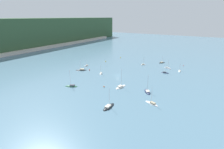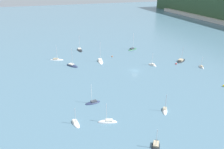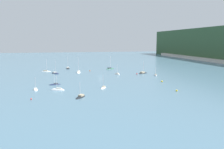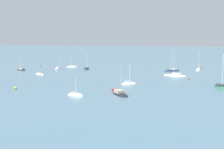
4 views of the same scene
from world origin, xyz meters
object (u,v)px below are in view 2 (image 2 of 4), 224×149
at_px(sailboat_0, 108,122).
at_px(sailboat_6, 132,49).
at_px(sailboat_5, 152,65).
at_px(mooring_buoy_3, 176,64).
at_px(sailboat_1, 80,50).
at_px(sailboat_8, 76,123).
at_px(sailboat_11, 156,147).
at_px(mooring_buoy_2, 224,86).
at_px(sailboat_10, 201,67).
at_px(sailboat_4, 165,111).
at_px(sailboat_2, 93,103).
at_px(sailboat_9, 100,61).
at_px(mooring_buoy_4, 112,56).
at_px(sailboat_7, 72,66).
at_px(sailboat_12, 181,61).
at_px(sailboat_3, 57,60).

relative_size(sailboat_0, sailboat_6, 0.70).
distance_m(sailboat_5, mooring_buoy_3, 12.86).
relative_size(sailboat_1, sailboat_8, 1.62).
distance_m(sailboat_11, mooring_buoy_3, 65.31).
xyz_separation_m(sailboat_1, mooring_buoy_2, (69.16, 47.07, 0.32)).
distance_m(sailboat_1, sailboat_11, 91.60).
relative_size(sailboat_8, sailboat_10, 0.97).
height_order(sailboat_4, sailboat_6, sailboat_6).
bearing_deg(sailboat_2, sailboat_4, 144.99).
relative_size(sailboat_9, sailboat_11, 1.75).
xyz_separation_m(sailboat_8, mooring_buoy_4, (-55.49, 31.22, 0.27)).
relative_size(sailboat_6, sailboat_7, 1.06).
distance_m(sailboat_2, sailboat_5, 46.63).
distance_m(sailboat_8, mooring_buoy_2, 63.46).
relative_size(sailboat_12, mooring_buoy_4, 12.41).
height_order(sailboat_1, sailboat_3, sailboat_1).
bearing_deg(sailboat_9, sailboat_11, 5.59).
bearing_deg(mooring_buoy_4, sailboat_4, -1.02).
distance_m(sailboat_3, sailboat_11, 80.24).
xyz_separation_m(sailboat_7, mooring_buoy_3, (15.45, 52.14, 0.31)).
distance_m(sailboat_11, mooring_buoy_4, 74.05).
xyz_separation_m(sailboat_1, mooring_buoy_3, (40.61, 43.13, 0.29)).
bearing_deg(sailboat_7, sailboat_8, -42.44).
relative_size(sailboat_1, sailboat_10, 1.58).
bearing_deg(sailboat_7, sailboat_6, 76.89).
bearing_deg(sailboat_3, sailboat_4, -45.38).
height_order(sailboat_1, sailboat_2, sailboat_1).
bearing_deg(sailboat_9, sailboat_10, 70.64).
bearing_deg(sailboat_5, mooring_buoy_3, -125.80).
distance_m(sailboat_4, sailboat_12, 52.61).
bearing_deg(sailboat_8, mooring_buoy_2, 85.76).
xyz_separation_m(sailboat_9, sailboat_11, (67.98, -4.32, -0.01)).
height_order(sailboat_3, sailboat_9, sailboat_9).
distance_m(sailboat_7, sailboat_8, 49.49).
distance_m(sailboat_8, mooring_buoy_3, 68.13).
relative_size(sailboat_8, sailboat_11, 0.95).
bearing_deg(sailboat_6, sailboat_1, 138.37).
bearing_deg(sailboat_6, mooring_buoy_2, -100.89).
height_order(sailboat_1, sailboat_5, sailboat_1).
relative_size(sailboat_2, sailboat_10, 1.25).
relative_size(sailboat_11, mooring_buoy_4, 9.63).
distance_m(sailboat_6, sailboat_8, 80.61).
xyz_separation_m(sailboat_10, mooring_buoy_3, (-8.04, -9.47, 0.31)).
relative_size(sailboat_0, sailboat_1, 0.75).
xyz_separation_m(sailboat_3, mooring_buoy_2, (55.80, 62.68, 0.29)).
height_order(sailboat_1, sailboat_6, sailboat_6).
height_order(sailboat_12, mooring_buoy_3, sailboat_12).
height_order(sailboat_2, sailboat_11, sailboat_2).
xyz_separation_m(sailboat_12, mooring_buoy_4, (-18.73, -33.47, 0.22)).
bearing_deg(sailboat_11, sailboat_9, -149.71).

